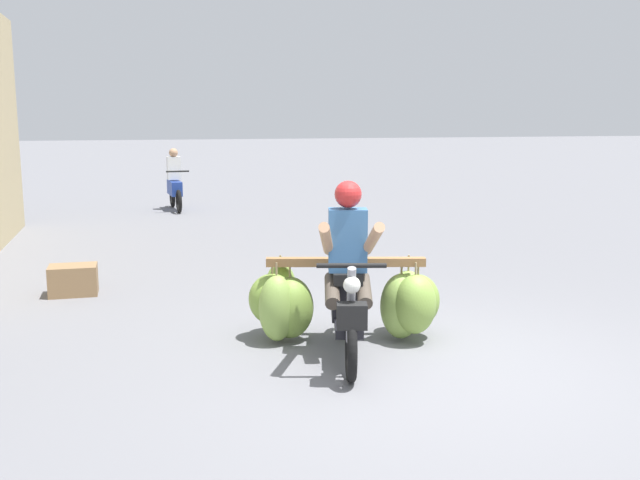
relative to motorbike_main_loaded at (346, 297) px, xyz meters
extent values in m
plane|color=slate|center=(0.48, -0.89, -0.45)|extent=(120.00, 120.00, 0.00)
torus|color=black|center=(-0.24, -0.97, -0.17)|extent=(0.21, 0.56, 0.56)
torus|color=black|center=(0.05, 0.19, -0.17)|extent=(0.21, 0.56, 0.56)
cube|color=black|center=(-0.12, -0.49, -0.13)|extent=(0.37, 0.60, 0.08)
cube|color=black|center=(-0.03, -0.10, 0.05)|extent=(0.43, 0.69, 0.36)
cube|color=black|center=(-0.04, -0.18, 0.27)|extent=(0.40, 0.64, 0.10)
cylinder|color=gray|center=(-0.23, -0.91, 0.17)|extent=(0.14, 0.29, 0.69)
cylinder|color=black|center=(-0.24, -0.95, 0.51)|extent=(0.55, 0.17, 0.04)
sphere|color=silver|center=(-0.26, -1.03, 0.37)|extent=(0.14, 0.14, 0.14)
cube|color=black|center=(-0.26, -1.07, 0.13)|extent=(0.27, 0.21, 0.20)
cube|color=black|center=(-0.24, -0.97, 0.13)|extent=(0.16, 0.30, 0.04)
cube|color=olive|center=(0.01, 0.05, 0.33)|extent=(1.48, 0.46, 0.08)
cube|color=olive|center=(0.05, 0.22, 0.30)|extent=(1.33, 0.40, 0.06)
ellipsoid|color=#7EA241|center=(-0.50, 0.19, -0.12)|extent=(0.49, 0.45, 0.60)
cylinder|color=#998459|center=(-0.50, 0.19, 0.24)|extent=(0.02, 0.02, 0.19)
ellipsoid|color=#8AAE4D|center=(-0.64, 0.13, -0.10)|extent=(0.35, 0.32, 0.63)
cylinder|color=#998459|center=(-0.64, 0.13, 0.26)|extent=(0.02, 0.02, 0.15)
ellipsoid|color=olive|center=(0.71, -0.02, -0.08)|extent=(0.43, 0.39, 0.51)
cylinder|color=#998459|center=(0.71, -0.02, 0.24)|extent=(0.02, 0.02, 0.19)
ellipsoid|color=olive|center=(-0.65, 0.31, -0.06)|extent=(0.61, 0.60, 0.50)
cylinder|color=#998459|center=(-0.65, 0.31, 0.25)|extent=(0.02, 0.02, 0.18)
ellipsoid|color=#82A645|center=(-0.53, 0.47, -0.04)|extent=(0.33, 0.30, 0.62)
cylinder|color=#998459|center=(-0.53, 0.47, 0.29)|extent=(0.02, 0.02, 0.10)
ellipsoid|color=#81A544|center=(0.62, -0.19, -0.06)|extent=(0.44, 0.41, 0.57)
cylinder|color=#998459|center=(0.62, -0.19, 0.26)|extent=(0.02, 0.02, 0.15)
ellipsoid|color=#8CAF4F|center=(0.69, 0.17, -0.08)|extent=(0.53, 0.51, 0.52)
cylinder|color=#998459|center=(0.69, 0.17, 0.24)|extent=(0.02, 0.02, 0.19)
ellipsoid|color=#8BAF4E|center=(0.53, -0.06, -0.11)|extent=(0.51, 0.50, 0.63)
cylinder|color=#998459|center=(0.53, -0.06, 0.26)|extent=(0.02, 0.02, 0.16)
cube|color=#386699|center=(-0.07, -0.29, 0.60)|extent=(0.38, 0.30, 0.56)
sphere|color=#B22626|center=(-0.08, -0.31, 1.01)|extent=(0.24, 0.24, 0.24)
cylinder|color=tan|center=(0.03, -0.67, 0.66)|extent=(0.21, 0.72, 0.39)
cylinder|color=tan|center=(-0.34, -0.58, 0.66)|extent=(0.31, 0.71, 0.39)
cylinder|color=#4C4238|center=(0.03, -0.44, 0.17)|extent=(0.23, 0.46, 0.27)
cylinder|color=#4C4238|center=(-0.24, -0.38, 0.17)|extent=(0.23, 0.46, 0.27)
torus|color=black|center=(-0.97, 9.83, -0.19)|extent=(0.12, 0.52, 0.52)
torus|color=black|center=(-1.05, 10.92, -0.19)|extent=(0.12, 0.52, 0.52)
cube|color=navy|center=(-1.02, 10.47, 0.05)|extent=(0.31, 0.92, 0.32)
cylinder|color=black|center=(-0.97, 9.88, 0.47)|extent=(0.50, 0.07, 0.04)
cube|color=silver|center=(-1.02, 10.49, 0.50)|extent=(0.31, 0.22, 0.52)
sphere|color=tan|center=(-1.02, 10.47, 0.85)|extent=(0.20, 0.20, 0.20)
cube|color=olive|center=(-2.66, 2.63, -0.27)|extent=(0.56, 0.40, 0.36)
camera|label=1|loc=(-1.88, -6.38, 1.69)|focal=40.77mm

